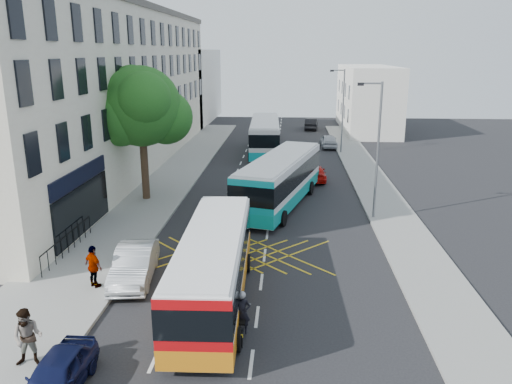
% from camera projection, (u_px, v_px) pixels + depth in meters
% --- Properties ---
extents(ground, '(120.00, 120.00, 0.00)m').
position_uv_depth(ground, '(257.00, 317.00, 19.07)').
color(ground, black).
rests_on(ground, ground).
extents(pavement_left, '(5.00, 70.00, 0.15)m').
position_uv_depth(pavement_left, '(147.00, 199.00, 33.99)').
color(pavement_left, gray).
rests_on(pavement_left, ground).
extents(pavement_right, '(3.00, 70.00, 0.15)m').
position_uv_depth(pavement_right, '(384.00, 204.00, 32.99)').
color(pavement_right, gray).
rests_on(pavement_right, ground).
extents(terrace_main, '(8.30, 45.00, 13.50)m').
position_uv_depth(terrace_main, '(109.00, 89.00, 41.63)').
color(terrace_main, beige).
rests_on(terrace_main, ground).
extents(terrace_far, '(8.00, 20.00, 10.00)m').
position_uv_depth(terrace_far, '(184.00, 86.00, 71.40)').
color(terrace_far, silver).
rests_on(terrace_far, ground).
extents(building_right, '(6.00, 18.00, 8.00)m').
position_uv_depth(building_right, '(367.00, 98.00, 63.38)').
color(building_right, silver).
rests_on(building_right, ground).
extents(street_tree, '(6.30, 5.70, 8.80)m').
position_uv_depth(street_tree, '(141.00, 107.00, 32.26)').
color(street_tree, '#382619').
rests_on(street_tree, pavement_left).
extents(lamp_near, '(1.45, 0.15, 8.00)m').
position_uv_depth(lamp_near, '(376.00, 144.00, 28.95)').
color(lamp_near, slate).
rests_on(lamp_near, pavement_right).
extents(lamp_far, '(1.45, 0.15, 8.00)m').
position_uv_depth(lamp_far, '(342.00, 107.00, 48.15)').
color(lamp_far, slate).
rests_on(lamp_far, pavement_right).
extents(railings, '(0.08, 5.60, 1.14)m').
position_uv_depth(railings, '(68.00, 242.00, 24.58)').
color(railings, black).
rests_on(railings, pavement_left).
extents(bus_near, '(2.82, 10.49, 2.93)m').
position_uv_depth(bus_near, '(214.00, 266.00, 19.87)').
color(bus_near, silver).
rests_on(bus_near, ground).
extents(bus_mid, '(5.66, 11.91, 3.27)m').
position_uv_depth(bus_mid, '(280.00, 180.00, 32.43)').
color(bus_mid, silver).
rests_on(bus_mid, ground).
extents(bus_far, '(3.26, 11.91, 3.33)m').
position_uv_depth(bus_far, '(265.00, 136.00, 49.21)').
color(bus_far, silver).
rests_on(bus_far, ground).
extents(motorbike, '(0.59, 1.98, 1.76)m').
position_uv_depth(motorbike, '(242.00, 315.00, 17.57)').
color(motorbike, black).
rests_on(motorbike, ground).
extents(parked_car_blue, '(1.47, 3.59, 1.22)m').
position_uv_depth(parked_car_blue, '(57.00, 375.00, 14.65)').
color(parked_car_blue, '#0D1237').
rests_on(parked_car_blue, ground).
extents(parked_car_silver, '(2.13, 4.73, 1.51)m').
position_uv_depth(parked_car_silver, '(134.00, 264.00, 21.96)').
color(parked_car_silver, '#B1B5B9').
rests_on(parked_car_silver, ground).
extents(red_hatchback, '(1.70, 4.06, 1.17)m').
position_uv_depth(red_hatchback, '(315.00, 173.00, 39.11)').
color(red_hatchback, '#BC0C08').
rests_on(red_hatchback, ground).
extents(distant_car_grey, '(1.99, 4.30, 1.19)m').
position_uv_depth(distant_car_grey, '(270.00, 133.00, 58.01)').
color(distant_car_grey, '#414549').
rests_on(distant_car_grey, ground).
extents(distant_car_silver, '(1.75, 4.18, 1.42)m').
position_uv_depth(distant_car_silver, '(329.00, 141.00, 52.34)').
color(distant_car_silver, '#B7BAC0').
rests_on(distant_car_silver, ground).
extents(distant_car_dark, '(1.88, 4.43, 1.42)m').
position_uv_depth(distant_car_dark, '(311.00, 124.00, 64.54)').
color(distant_car_dark, black).
rests_on(distant_car_dark, ground).
extents(pedestrian_near, '(1.03, 0.86, 1.94)m').
position_uv_depth(pedestrian_near, '(28.00, 337.00, 15.67)').
color(pedestrian_near, gray).
rests_on(pedestrian_near, pavement_left).
extents(pedestrian_far, '(1.15, 0.99, 1.85)m').
position_uv_depth(pedestrian_far, '(94.00, 267.00, 20.93)').
color(pedestrian_far, gray).
rests_on(pedestrian_far, pavement_left).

